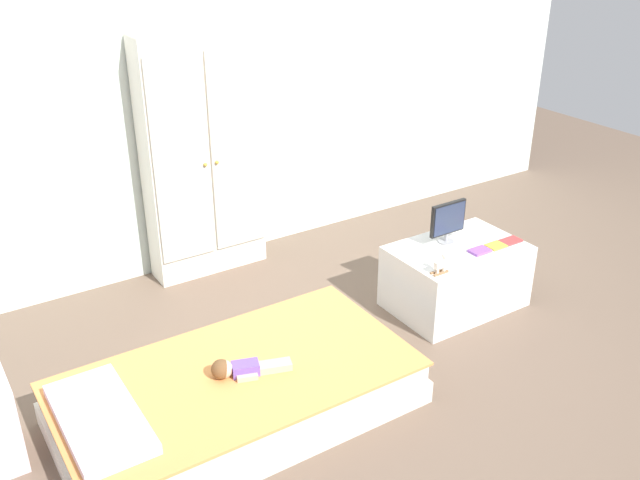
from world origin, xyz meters
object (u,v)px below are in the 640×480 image
(bed, at_px, (238,393))
(rocking_horse_toy, at_px, (441,264))
(book_red, at_px, (511,241))
(tv_monitor, at_px, (448,220))
(wardrobe, at_px, (202,157))
(book_yellow, at_px, (496,246))
(doll, at_px, (236,369))
(tv_stand, at_px, (456,276))
(book_purple, at_px, (480,251))

(bed, relative_size, rocking_horse_toy, 13.96)
(book_red, bearing_deg, tv_monitor, 147.87)
(wardrobe, relative_size, tv_monitor, 6.08)
(book_yellow, bearing_deg, doll, -177.25)
(wardrobe, xyz_separation_m, book_yellow, (1.27, -1.41, -0.39))
(doll, height_order, book_red, book_red)
(bed, height_order, tv_stand, tv_stand)
(doll, bearing_deg, book_purple, 2.97)
(bed, height_order, rocking_horse_toy, rocking_horse_toy)
(wardrobe, xyz_separation_m, book_red, (1.39, -1.41, -0.39))
(book_red, bearing_deg, rocking_horse_toy, -174.10)
(doll, relative_size, tv_stand, 0.48)
(rocking_horse_toy, xyz_separation_m, book_red, (0.63, 0.06, -0.05))
(tv_stand, bearing_deg, bed, -173.25)
(rocking_horse_toy, distance_m, book_red, 0.63)
(wardrobe, bearing_deg, book_red, -45.45)
(tv_stand, xyz_separation_m, rocking_horse_toy, (-0.31, -0.19, 0.26))
(tv_monitor, distance_m, book_red, 0.42)
(bed, distance_m, doll, 0.16)
(rocking_horse_toy, height_order, book_purple, rocking_horse_toy)
(book_yellow, height_order, book_red, same)
(bed, bearing_deg, book_purple, 2.41)
(book_yellow, bearing_deg, tv_monitor, 135.08)
(doll, distance_m, tv_stand, 1.63)
(tv_stand, xyz_separation_m, book_red, (0.32, -0.12, 0.21))
(bed, bearing_deg, rocking_horse_toy, 0.23)
(bed, distance_m, tv_monitor, 1.67)
(doll, distance_m, book_red, 1.94)
(doll, bearing_deg, book_red, 2.58)
(tv_monitor, relative_size, rocking_horse_toy, 2.13)
(bed, relative_size, book_yellow, 15.36)
(tv_monitor, xyz_separation_m, book_red, (0.34, -0.21, -0.14))
(bed, distance_m, book_yellow, 1.83)
(tv_monitor, bearing_deg, tv_stand, -78.94)
(doll, height_order, tv_monitor, tv_monitor)
(book_purple, bearing_deg, bed, -177.59)
(rocking_horse_toy, bearing_deg, wardrobe, 117.28)
(rocking_horse_toy, xyz_separation_m, book_yellow, (0.50, 0.06, -0.05))
(tv_stand, relative_size, book_purple, 6.56)
(book_yellow, xyz_separation_m, book_red, (0.12, 0.00, -0.00))
(bed, bearing_deg, tv_monitor, 10.04)
(tv_stand, height_order, tv_monitor, tv_monitor)
(bed, xyz_separation_m, rocking_horse_toy, (1.30, 0.01, 0.35))
(doll, relative_size, book_red, 2.80)
(tv_stand, distance_m, book_red, 0.40)
(bed, height_order, book_purple, book_purple)
(bed, relative_size, tv_stand, 2.16)
(wardrobe, relative_size, rocking_horse_toy, 12.92)
(bed, height_order, tv_monitor, tv_monitor)
(tv_monitor, xyz_separation_m, rocking_horse_toy, (-0.29, -0.28, -0.09))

